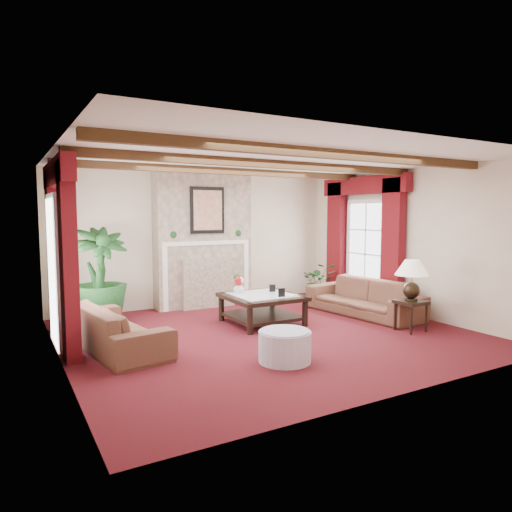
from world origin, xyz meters
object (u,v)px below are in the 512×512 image
sofa_left (116,320)px  potted_palm (100,297)px  ottoman (285,347)px  coffee_table (262,309)px  sofa_right (364,292)px  side_table (411,316)px

sofa_left → potted_palm: potted_palm is taller
ottoman → potted_palm: bearing=116.8°
potted_palm → coffee_table: (2.43, -1.37, -0.22)m
sofa_left → coffee_table: 2.55m
coffee_table → sofa_right: bearing=-9.8°
sofa_right → side_table: 1.29m
coffee_table → ottoman: 2.05m
sofa_right → ottoman: sofa_right is taller
coffee_table → side_table: side_table is taller
sofa_left → ottoman: sofa_left is taller
sofa_left → sofa_right: bearing=-99.8°
sofa_right → side_table: size_ratio=4.61×
sofa_left → coffee_table: bearing=-92.6°
coffee_table → side_table: (1.82, -1.62, 0.00)m
sofa_left → coffee_table: (2.53, 0.27, -0.16)m
coffee_table → side_table: bearing=-41.3°
sofa_left → sofa_right: (4.51, -0.09, 0.03)m
sofa_right → potted_palm: (-4.41, 1.73, 0.03)m
potted_palm → ottoman: size_ratio=2.57×
sofa_left → sofa_right: 4.51m
potted_palm → sofa_left: bearing=-93.5°
potted_palm → side_table: potted_palm is taller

